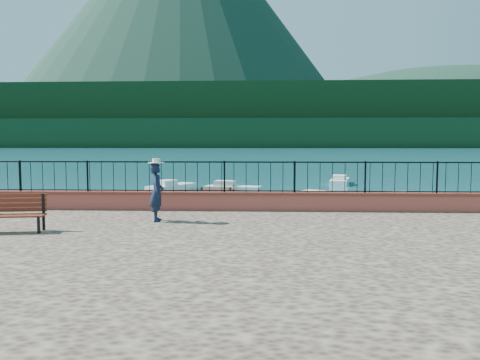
# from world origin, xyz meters

# --- Properties ---
(ground) EXTENTS (2000.00, 2000.00, 0.00)m
(ground) POSITION_xyz_m (0.00, 0.00, 0.00)
(ground) COLOR #19596B
(ground) RESTS_ON ground
(parapet) EXTENTS (28.00, 0.46, 0.58)m
(parapet) POSITION_xyz_m (0.00, 3.70, 1.49)
(parapet) COLOR #B34340
(parapet) RESTS_ON promenade
(railing) EXTENTS (27.00, 0.05, 0.95)m
(railing) POSITION_xyz_m (0.00, 3.70, 2.25)
(railing) COLOR black
(railing) RESTS_ON parapet
(dock) EXTENTS (2.00, 16.00, 0.30)m
(dock) POSITION_xyz_m (-2.00, 12.00, 0.15)
(dock) COLOR #2D231C
(dock) RESTS_ON ground
(far_forest) EXTENTS (900.00, 60.00, 18.00)m
(far_forest) POSITION_xyz_m (0.00, 300.00, 9.00)
(far_forest) COLOR black
(far_forest) RESTS_ON ground
(foothills) EXTENTS (900.00, 120.00, 44.00)m
(foothills) POSITION_xyz_m (0.00, 360.00, 22.00)
(foothills) COLOR black
(foothills) RESTS_ON ground
(volcano) EXTENTS (560.00, 560.00, 380.00)m
(volcano) POSITION_xyz_m (-120.00, 700.00, 190.00)
(volcano) COLOR #142D23
(volcano) RESTS_ON ground
(companion_hill) EXTENTS (448.00, 384.00, 180.00)m
(companion_hill) POSITION_xyz_m (220.00, 560.00, 0.00)
(companion_hill) COLOR #142D23
(companion_hill) RESTS_ON ground
(park_bench) EXTENTS (1.68, 0.78, 0.90)m
(park_bench) POSITION_xyz_m (-5.14, -0.18, 1.48)
(park_bench) COLOR black
(park_bench) RESTS_ON promenade
(person) EXTENTS (0.48, 0.64, 1.59)m
(person) POSITION_xyz_m (-1.97, 1.54, 1.99)
(person) COLOR #111B34
(person) RESTS_ON promenade
(hat) EXTENTS (0.44, 0.44, 0.12)m
(hat) POSITION_xyz_m (-1.97, 1.54, 2.85)
(hat) COLOR silver
(hat) RESTS_ON person
(boat_0) EXTENTS (3.98, 3.39, 0.80)m
(boat_0) POSITION_xyz_m (-2.92, 10.72, 0.40)
(boat_0) COLOR silver
(boat_0) RESTS_ON ground
(boat_1) EXTENTS (3.82, 3.31, 0.80)m
(boat_1) POSITION_xyz_m (4.18, 13.63, 0.40)
(boat_1) COLOR white
(boat_1) RESTS_ON ground
(boat_2) EXTENTS (3.34, 1.48, 0.80)m
(boat_2) POSITION_xyz_m (8.59, 13.63, 0.40)
(boat_2) COLOR white
(boat_2) RESTS_ON ground
(boat_3) EXTENTS (3.04, 4.23, 0.80)m
(boat_3) POSITION_xyz_m (-5.40, 21.14, 0.40)
(boat_3) COLOR silver
(boat_3) RESTS_ON ground
(boat_4) EXTENTS (3.89, 1.98, 0.80)m
(boat_4) POSITION_xyz_m (-1.07, 20.22, 0.40)
(boat_4) COLOR silver
(boat_4) RESTS_ON ground
(boat_5) EXTENTS (2.23, 4.46, 0.80)m
(boat_5) POSITION_xyz_m (7.14, 26.77, 0.40)
(boat_5) COLOR silver
(boat_5) RESTS_ON ground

